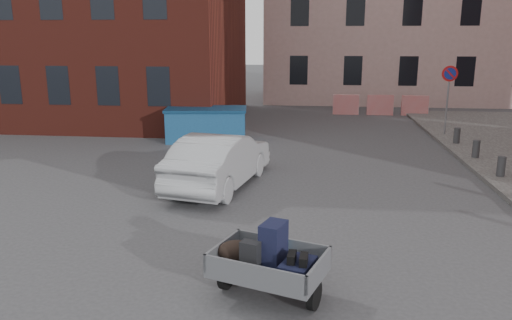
# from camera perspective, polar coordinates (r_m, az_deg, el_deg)

# --- Properties ---
(ground) EXTENTS (120.00, 120.00, 0.00)m
(ground) POSITION_cam_1_polar(r_m,az_deg,el_deg) (11.17, 1.90, -6.21)
(ground) COLOR #38383A
(ground) RESTS_ON ground
(far_building) EXTENTS (6.00, 6.00, 8.00)m
(far_building) POSITION_cam_1_polar(r_m,az_deg,el_deg) (38.56, -26.91, 12.71)
(far_building) COLOR maroon
(far_building) RESTS_ON ground
(no_parking_sign) EXTENTS (0.60, 0.09, 2.65)m
(no_parking_sign) POSITION_cam_1_polar(r_m,az_deg,el_deg) (20.69, 21.17, 7.93)
(no_parking_sign) COLOR gray
(no_parking_sign) RESTS_ON sidewalk
(bollards) EXTENTS (0.22, 9.02, 0.55)m
(bollards) POSITION_cam_1_polar(r_m,az_deg,el_deg) (15.19, 26.22, -0.66)
(bollards) COLOR #3A3A3D
(bollards) RESTS_ON sidewalk
(barriers) EXTENTS (4.70, 0.18, 1.00)m
(barriers) POSITION_cam_1_polar(r_m,az_deg,el_deg) (25.90, 14.01, 6.11)
(barriers) COLOR red
(barriers) RESTS_ON ground
(trailer) EXTENTS (1.87, 1.98, 1.20)m
(trailer) POSITION_cam_1_polar(r_m,az_deg,el_deg) (7.55, 1.39, -11.46)
(trailer) COLOR black
(trailer) RESTS_ON ground
(dumpster) EXTENTS (3.16, 1.90, 1.26)m
(dumpster) POSITION_cam_1_polar(r_m,az_deg,el_deg) (18.90, -5.68, 4.08)
(dumpster) COLOR #1B4F81
(dumpster) RESTS_ON ground
(silver_car) EXTENTS (2.29, 4.51, 1.42)m
(silver_car) POSITION_cam_1_polar(r_m,az_deg,el_deg) (13.07, -4.16, 0.01)
(silver_car) COLOR #9FA1A6
(silver_car) RESTS_ON ground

